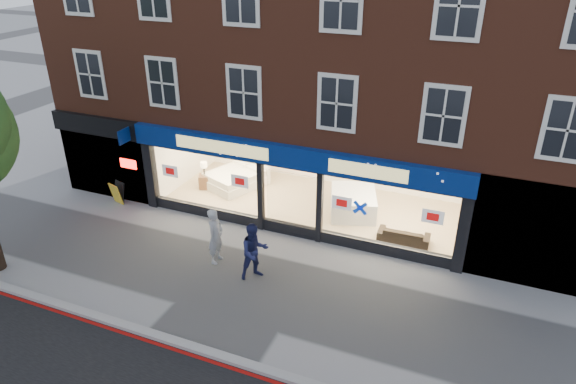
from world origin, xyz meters
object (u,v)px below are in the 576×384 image
Objects in this scene: mattress_stack at (353,202)px; pedestrian_blue at (254,251)px; sofa at (404,235)px; display_bed at (237,177)px; a_board at (118,193)px; pedestrian_grey at (216,236)px.

pedestrian_blue is (-1.63, -4.81, 0.40)m from mattress_stack.
sofa is 5.14m from pedestrian_blue.
sofa is at bearing 8.10° from display_bed.
a_board is 5.78m from pedestrian_grey.
sofa is 0.93× the size of pedestrian_grey.
display_bed is 1.59× the size of sofa.
sofa is at bearing -3.00° from pedestrian_blue.
mattress_stack is 5.10m from pedestrian_blue.
pedestrian_grey is at bearing 29.81° from sofa.
display_bed is at bearing -15.60° from sofa.
pedestrian_blue reaches higher than sofa.
sofa is at bearing -32.09° from mattress_stack.
a_board is 7.26m from pedestrian_blue.
mattress_stack is 1.34× the size of pedestrian_blue.
display_bed is 1.48× the size of pedestrian_grey.
mattress_stack is at bearing 32.51° from a_board.
display_bed is 5.29m from pedestrian_grey.
display_bed is 7.27m from sofa.
display_bed is 1.12× the size of mattress_stack.
display_bed is at bearing 55.71° from a_board.
pedestrian_grey reaches higher than sofa.
pedestrian_blue is at bearing -35.61° from display_bed.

